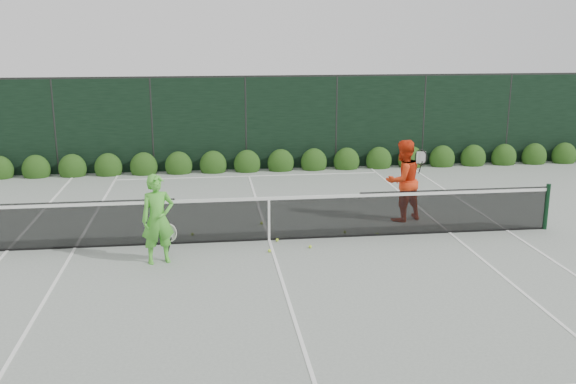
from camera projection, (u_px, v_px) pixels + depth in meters
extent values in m
plane|color=gray|center=(269.00, 240.00, 14.02)|extent=(80.00, 80.00, 0.00)
cylinder|color=#10321B|center=(547.00, 207.00, 14.69)|extent=(0.10, 0.10, 1.07)
cube|color=black|center=(69.00, 225.00, 13.38)|extent=(4.40, 0.01, 1.02)
cube|color=black|center=(269.00, 219.00, 13.91)|extent=(4.00, 0.01, 0.96)
cube|color=black|center=(455.00, 211.00, 14.42)|extent=(4.40, 0.01, 1.02)
cube|color=white|center=(269.00, 199.00, 13.79)|extent=(12.80, 0.03, 0.07)
cube|color=black|center=(269.00, 239.00, 14.02)|extent=(12.80, 0.02, 0.04)
cube|color=white|center=(269.00, 220.00, 13.91)|extent=(0.05, 0.03, 0.91)
imported|color=#51BB37|center=(158.00, 219.00, 12.49)|extent=(0.74, 0.58, 1.78)
torus|color=silver|center=(169.00, 233.00, 12.69)|extent=(0.30, 0.07, 0.30)
cylinder|color=black|center=(170.00, 244.00, 12.74)|extent=(0.10, 0.03, 0.30)
imported|color=red|center=(403.00, 181.00, 15.29)|extent=(1.17, 1.05, 1.96)
torus|color=black|center=(421.00, 157.00, 15.00)|extent=(0.25, 0.21, 0.30)
cylinder|color=black|center=(420.00, 167.00, 15.06)|extent=(0.10, 0.03, 0.30)
cube|color=white|center=(7.00, 251.00, 13.34)|extent=(0.06, 23.77, 0.01)
cube|color=white|center=(507.00, 230.00, 14.70)|extent=(0.06, 23.77, 0.01)
cube|color=white|center=(75.00, 248.00, 13.51)|extent=(0.06, 23.77, 0.01)
cube|color=white|center=(450.00, 233.00, 14.53)|extent=(0.06, 23.77, 0.01)
cube|color=white|center=(239.00, 146.00, 25.45)|extent=(11.03, 0.06, 0.01)
cube|color=white|center=(249.00, 176.00, 20.18)|extent=(8.23, 0.06, 0.01)
cube|color=white|center=(269.00, 240.00, 14.02)|extent=(0.06, 12.80, 0.01)
cube|color=black|center=(246.00, 124.00, 20.87)|extent=(32.00, 0.06, 3.00)
cube|color=#262826|center=(245.00, 76.00, 20.49)|extent=(32.00, 0.06, 0.06)
cylinder|color=#262826|center=(55.00, 127.00, 20.12)|extent=(0.08, 0.08, 3.00)
cylinder|color=#262826|center=(152.00, 126.00, 20.49)|extent=(0.08, 0.08, 3.00)
cylinder|color=#262826|center=(246.00, 124.00, 20.87)|extent=(0.08, 0.08, 3.00)
cylinder|color=#262826|center=(336.00, 122.00, 21.24)|extent=(0.08, 0.08, 3.00)
cylinder|color=#262826|center=(423.00, 121.00, 21.61)|extent=(0.08, 0.08, 3.00)
cylinder|color=#262826|center=(508.00, 119.00, 21.99)|extent=(0.08, 0.08, 3.00)
ellipsoid|color=#1B3D10|center=(36.00, 170.00, 20.02)|extent=(0.86, 0.65, 0.94)
ellipsoid|color=#1B3D10|center=(73.00, 169.00, 20.16)|extent=(0.86, 0.65, 0.94)
ellipsoid|color=#1B3D10|center=(108.00, 168.00, 20.29)|extent=(0.86, 0.65, 0.94)
ellipsoid|color=#1B3D10|center=(144.00, 167.00, 20.43)|extent=(0.86, 0.65, 0.94)
ellipsoid|color=#1B3D10|center=(179.00, 166.00, 20.57)|extent=(0.86, 0.65, 0.94)
ellipsoid|color=#1B3D10|center=(213.00, 165.00, 20.70)|extent=(0.86, 0.65, 0.94)
ellipsoid|color=#1B3D10|center=(247.00, 164.00, 20.84)|extent=(0.86, 0.65, 0.94)
ellipsoid|color=#1B3D10|center=(281.00, 163.00, 20.98)|extent=(0.86, 0.65, 0.94)
ellipsoid|color=#1B3D10|center=(314.00, 162.00, 21.11)|extent=(0.86, 0.65, 0.94)
ellipsoid|color=#1B3D10|center=(346.00, 162.00, 21.25)|extent=(0.86, 0.65, 0.94)
ellipsoid|color=#1B3D10|center=(379.00, 161.00, 21.39)|extent=(0.86, 0.65, 0.94)
ellipsoid|color=#1B3D10|center=(411.00, 160.00, 21.53)|extent=(0.86, 0.65, 0.94)
ellipsoid|color=#1B3D10|center=(442.00, 159.00, 21.66)|extent=(0.86, 0.65, 0.94)
ellipsoid|color=#1B3D10|center=(473.00, 158.00, 21.80)|extent=(0.86, 0.65, 0.94)
ellipsoid|color=#1B3D10|center=(504.00, 157.00, 21.94)|extent=(0.86, 0.65, 0.94)
ellipsoid|color=#1B3D10|center=(534.00, 157.00, 22.07)|extent=(0.86, 0.65, 0.94)
ellipsoid|color=#1B3D10|center=(564.00, 156.00, 22.21)|extent=(0.86, 0.65, 0.94)
sphere|color=#C1EA34|center=(269.00, 251.00, 13.25)|extent=(0.07, 0.07, 0.07)
sphere|color=#C1EA34|center=(277.00, 240.00, 13.93)|extent=(0.07, 0.07, 0.07)
sphere|color=#C1EA34|center=(310.00, 247.00, 13.50)|extent=(0.07, 0.07, 0.07)
sphere|color=#C1EA34|center=(261.00, 223.00, 15.16)|extent=(0.07, 0.07, 0.07)
sphere|color=#C1EA34|center=(377.00, 234.00, 14.36)|extent=(0.07, 0.07, 0.07)
sphere|color=#C1EA34|center=(345.00, 232.00, 14.48)|extent=(0.07, 0.07, 0.07)
sphere|color=#C1EA34|center=(192.00, 234.00, 14.33)|extent=(0.07, 0.07, 0.07)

